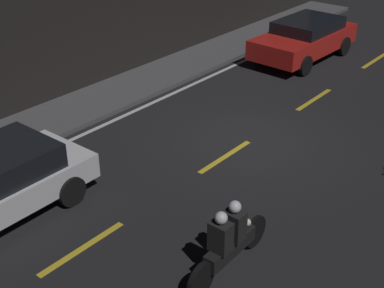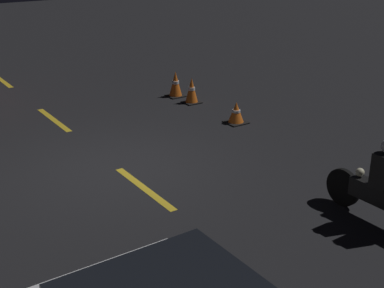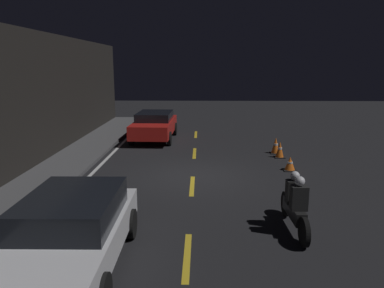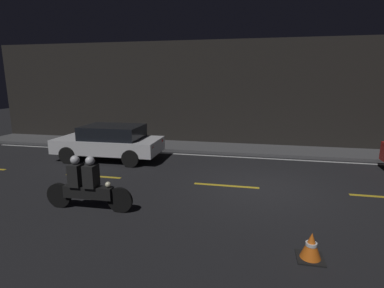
% 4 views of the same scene
% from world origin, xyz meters
% --- Properties ---
extents(ground_plane, '(56.00, 56.00, 0.00)m').
position_xyz_m(ground_plane, '(0.00, 0.00, 0.00)').
color(ground_plane, black).
extents(lane_dash_c, '(2.00, 0.14, 0.01)m').
position_xyz_m(lane_dash_c, '(-1.00, 0.00, 0.00)').
color(lane_dash_c, gold).
rests_on(lane_dash_c, ground).
extents(lane_dash_d, '(2.00, 0.14, 0.01)m').
position_xyz_m(lane_dash_d, '(3.50, 0.00, 0.00)').
color(lane_dash_d, gold).
rests_on(lane_dash_d, ground).
extents(lane_dash_e, '(2.00, 0.14, 0.01)m').
position_xyz_m(lane_dash_e, '(8.00, 0.00, 0.00)').
color(lane_dash_e, gold).
rests_on(lane_dash_e, ground).
extents(traffic_cone_near, '(0.48, 0.48, 0.51)m').
position_xyz_m(traffic_cone_near, '(0.87, -3.53, 0.25)').
color(traffic_cone_near, black).
rests_on(traffic_cone_near, ground).
extents(traffic_cone_mid, '(0.43, 0.43, 0.68)m').
position_xyz_m(traffic_cone_mid, '(2.81, -3.56, 0.33)').
color(traffic_cone_mid, black).
rests_on(traffic_cone_mid, ground).
extents(traffic_cone_far, '(0.46, 0.46, 0.70)m').
position_xyz_m(traffic_cone_far, '(3.57, -3.53, 0.34)').
color(traffic_cone_far, black).
rests_on(traffic_cone_far, ground).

